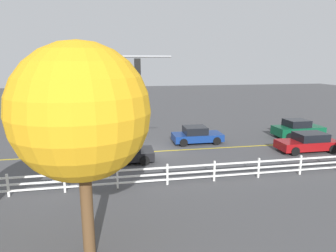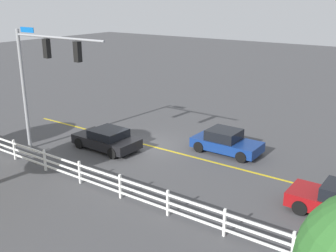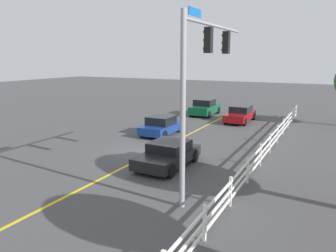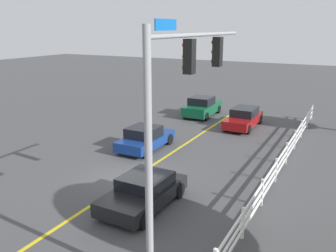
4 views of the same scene
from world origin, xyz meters
name	(u,v)px [view 1 (image 1 of 4)]	position (x,y,z in m)	size (l,w,h in m)	color
ground_plane	(147,152)	(0.00, 0.00, 0.00)	(120.00, 120.00, 0.00)	#444447
lane_center_stripe	(200,149)	(-4.00, 0.00, 0.00)	(28.00, 0.16, 0.01)	gold
signal_assembly	(82,90)	(3.83, 4.44, 4.95)	(6.61, 0.38, 7.08)	gray
car_0	(308,142)	(-11.56, 1.99, 0.67)	(4.37, 1.82, 1.38)	maroon
car_1	(123,153)	(1.75, 1.87, 0.62)	(4.05, 2.09, 1.25)	black
car_2	(298,129)	(-13.35, -1.93, 0.73)	(4.18, 2.02, 1.55)	#0C4C2D
car_3	(197,135)	(-4.23, -1.70, 0.65)	(3.94, 1.92, 1.36)	navy
white_rail_fence	(214,171)	(-3.00, 6.01, 0.60)	(26.10, 0.10, 1.15)	white
tree_2	(81,113)	(3.23, 11.37, 4.88)	(4.23, 4.23, 7.02)	brown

